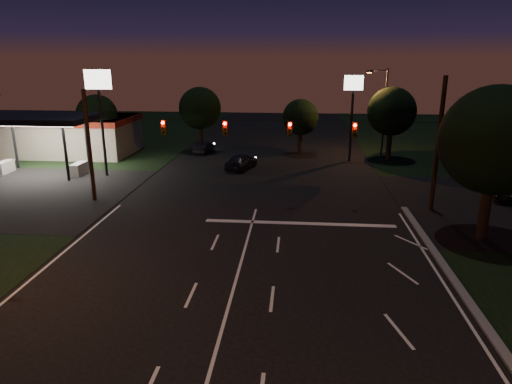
# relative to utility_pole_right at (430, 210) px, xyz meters

# --- Properties ---
(ground) EXTENTS (140.00, 140.00, 0.00)m
(ground) POSITION_rel_utility_pole_right_xyz_m (-12.00, -15.00, 0.00)
(ground) COLOR black
(ground) RESTS_ON ground
(cross_street_left) EXTENTS (20.00, 16.00, 0.02)m
(cross_street_left) POSITION_rel_utility_pole_right_xyz_m (-32.00, 1.00, 0.00)
(cross_street_left) COLOR black
(cross_street_left) RESTS_ON ground
(stop_bar) EXTENTS (12.00, 0.50, 0.01)m
(stop_bar) POSITION_rel_utility_pole_right_xyz_m (-9.00, -3.50, 0.01)
(stop_bar) COLOR silver
(stop_bar) RESTS_ON ground
(utility_pole_right) EXTENTS (0.30, 0.30, 9.00)m
(utility_pole_right) POSITION_rel_utility_pole_right_xyz_m (0.00, 0.00, 0.00)
(utility_pole_right) COLOR black
(utility_pole_right) RESTS_ON ground
(utility_pole_left) EXTENTS (0.28, 0.28, 8.00)m
(utility_pole_left) POSITION_rel_utility_pole_right_xyz_m (-24.00, 0.00, 0.00)
(utility_pole_left) COLOR black
(utility_pole_left) RESTS_ON ground
(signal_span) EXTENTS (24.00, 0.40, 1.56)m
(signal_span) POSITION_rel_utility_pole_right_xyz_m (-12.00, -0.04, 5.50)
(signal_span) COLOR black
(signal_span) RESTS_ON ground
(gas_station) EXTENTS (14.20, 16.10, 5.25)m
(gas_station) POSITION_rel_utility_pole_right_xyz_m (-33.86, 15.39, 2.38)
(gas_station) COLOR gray
(gas_station) RESTS_ON ground
(pole_sign_left_near) EXTENTS (2.20, 0.30, 9.10)m
(pole_sign_left_near) POSITION_rel_utility_pole_right_xyz_m (-26.00, 7.00, 6.98)
(pole_sign_left_near) COLOR black
(pole_sign_left_near) RESTS_ON ground
(pole_sign_right) EXTENTS (1.80, 0.30, 8.40)m
(pole_sign_right) POSITION_rel_utility_pole_right_xyz_m (-4.00, 15.00, 6.24)
(pole_sign_right) COLOR black
(pole_sign_right) RESTS_ON ground
(street_light_right_far) EXTENTS (2.20, 0.35, 9.00)m
(street_light_right_far) POSITION_rel_utility_pole_right_xyz_m (-0.76, 17.00, 5.24)
(street_light_right_far) COLOR black
(street_light_right_far) RESTS_ON ground
(tree_right_near) EXTENTS (6.00, 6.00, 8.76)m
(tree_right_near) POSITION_rel_utility_pole_right_xyz_m (1.53, -4.83, 5.68)
(tree_right_near) COLOR black
(tree_right_near) RESTS_ON ground
(tree_far_a) EXTENTS (4.20, 4.20, 6.42)m
(tree_far_a) POSITION_rel_utility_pole_right_xyz_m (-29.98, 15.12, 4.26)
(tree_far_a) COLOR black
(tree_far_a) RESTS_ON ground
(tree_far_b) EXTENTS (4.60, 4.60, 6.98)m
(tree_far_b) POSITION_rel_utility_pole_right_xyz_m (-19.98, 19.13, 4.61)
(tree_far_b) COLOR black
(tree_far_b) RESTS_ON ground
(tree_far_c) EXTENTS (3.80, 3.80, 5.86)m
(tree_far_c) POSITION_rel_utility_pole_right_xyz_m (-8.98, 18.10, 3.90)
(tree_far_c) COLOR black
(tree_far_c) RESTS_ON ground
(tree_far_d) EXTENTS (4.80, 4.80, 7.30)m
(tree_far_d) POSITION_rel_utility_pole_right_xyz_m (0.02, 16.13, 4.83)
(tree_far_d) COLOR black
(tree_far_d) RESTS_ON ground
(tree_far_e) EXTENTS (4.00, 4.00, 6.18)m
(tree_far_e) POSITION_rel_utility_pole_right_xyz_m (8.02, 14.11, 4.11)
(tree_far_e) COLOR black
(tree_far_e) RESTS_ON ground
(car_oncoming_a) EXTENTS (3.00, 4.73, 1.50)m
(car_oncoming_a) POSITION_rel_utility_pole_right_xyz_m (-14.44, 10.60, 0.75)
(car_oncoming_a) COLOR black
(car_oncoming_a) RESTS_ON ground
(car_oncoming_b) EXTENTS (1.68, 3.91, 1.25)m
(car_oncoming_b) POSITION_rel_utility_pole_right_xyz_m (-19.44, 17.64, 0.63)
(car_oncoming_b) COLOR black
(car_oncoming_b) RESTS_ON ground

